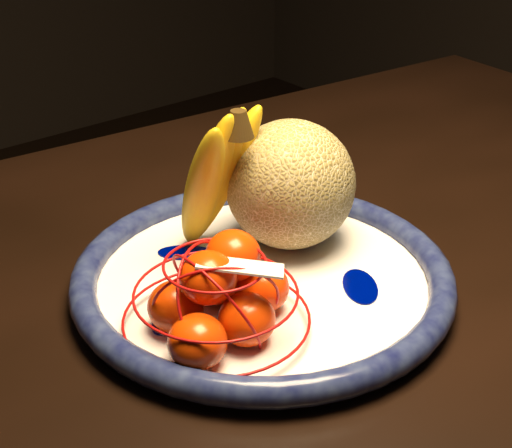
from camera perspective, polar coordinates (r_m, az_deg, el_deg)
dining_table at (r=0.83m, az=0.88°, el=-8.69°), size 1.55×1.02×0.74m
fruit_bowl at (r=0.76m, az=0.48°, el=-3.94°), size 0.37×0.37×0.03m
cantaloupe at (r=0.79m, az=2.52°, el=2.89°), size 0.13×0.13×0.13m
banana_bunch at (r=0.77m, az=-3.21°, el=3.71°), size 0.11×0.11×0.17m
mandarin_bag at (r=0.68m, az=-2.69°, el=-5.28°), size 0.19×0.19×0.10m
price_tag at (r=0.64m, az=-1.15°, el=-3.10°), size 0.07×0.07×0.01m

